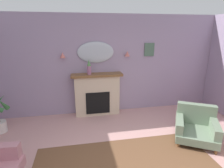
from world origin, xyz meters
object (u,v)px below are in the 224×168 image
Objects in this scene: fireplace at (97,95)px; armchair_beside_couch at (196,126)px; wall_mirror at (96,52)px; framed_picture at (149,50)px; wall_sconce_right at (127,54)px; wall_sconce_left at (63,55)px; mantel_vase_centre at (89,67)px.

fireplace is 2.53m from armchair_beside_couch.
wall_mirror reaches higher than framed_picture.
fireplace is 1.15m from wall_mirror.
wall_mirror reaches higher than wall_sconce_right.
mantel_vase_centre is at bearing -10.46° from wall_sconce_left.
wall_sconce_left is (-0.85, 0.09, 1.09)m from fireplace.
wall_mirror is at bearing 137.47° from armchair_beside_couch.
fireplace is at bearing 139.85° from armchair_beside_couch.
mantel_vase_centre is at bearing -173.96° from framed_picture.
fireplace is at bearing -90.00° from wall_mirror.
mantel_vase_centre is 1.07× the size of framed_picture.
wall_sconce_left is 0.13× the size of armchair_beside_couch.
wall_sconce_right is 2.44m from armchair_beside_couch.
wall_sconce_right is (1.05, 0.12, 0.31)m from mantel_vase_centre.
fireplace is 1.38m from wall_sconce_right.
wall_sconce_left is at bearing 169.54° from mantel_vase_centre.
mantel_vase_centre is 1.76m from framed_picture.
framed_picture is (1.50, 0.15, 1.18)m from fireplace.
framed_picture reaches higher than armchair_beside_couch.
framed_picture is 2.33m from armchair_beside_couch.
wall_sconce_right is (0.85, -0.05, -0.05)m from wall_mirror.
wall_sconce_left is 2.35m from framed_picture.
wall_mirror reaches higher than wall_sconce_left.
wall_sconce_left is at bearing -176.63° from wall_mirror.
armchair_beside_couch is (1.93, -1.77, -1.40)m from wall_mirror.
wall_mirror is 0.87× the size of armchair_beside_couch.
fireplace is at bearing -6.16° from wall_sconce_left.
wall_mirror is 2.97m from armchair_beside_couch.
mantel_vase_centre is at bearing -173.48° from wall_sconce_right.
wall_sconce_right is 0.13× the size of armchair_beside_couch.
armchair_beside_couch is at bearing -40.15° from fireplace.
wall_sconce_right is at bearing 6.52° from mantel_vase_centre.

